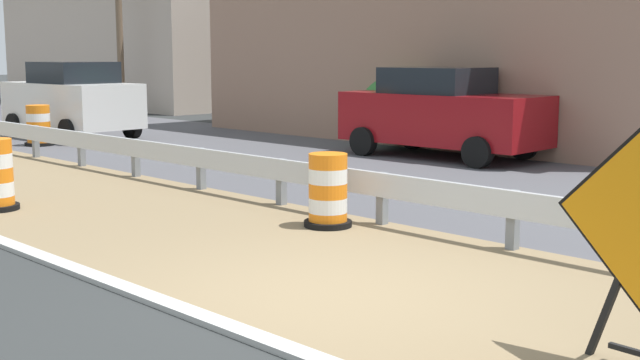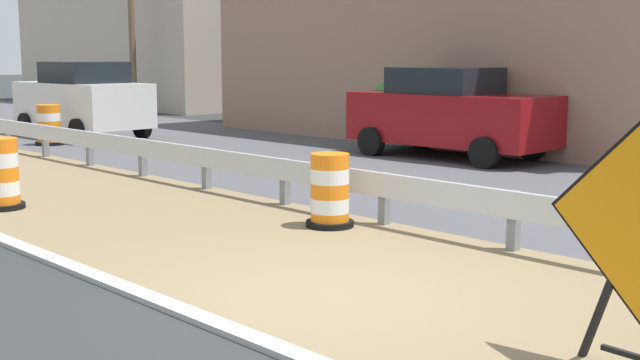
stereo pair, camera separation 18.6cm
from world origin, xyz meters
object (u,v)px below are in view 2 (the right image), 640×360
Objects in this scene: traffic_barrel_close at (1,177)px; traffic_barrel_mid at (49,127)px; car_lead_far_lane at (83,100)px; traffic_barrel_nearest at (330,194)px; car_mid_far_lane at (450,113)px.

traffic_barrel_close is 8.73m from traffic_barrel_mid.
car_lead_far_lane reaches higher than traffic_barrel_mid.
traffic_barrel_close is at bearing 121.77° from traffic_barrel_nearest.
traffic_barrel_mid reaches higher than traffic_barrel_nearest.
traffic_barrel_close reaches higher than traffic_barrel_mid.
car_mid_far_lane is at bearing 25.89° from traffic_barrel_nearest.
car_mid_far_lane reaches higher than traffic_barrel_mid.
traffic_barrel_close is 10.54m from car_lead_far_lane.
traffic_barrel_nearest is 11.91m from traffic_barrel_mid.
car_lead_far_lane is at bearing 36.87° from traffic_barrel_mid.
traffic_barrel_mid is at bearing 60.03° from traffic_barrel_close.
traffic_barrel_close reaches higher than traffic_barrel_nearest.
car_lead_far_lane is (1.54, 1.15, 0.57)m from traffic_barrel_mid.
traffic_barrel_nearest is at bearing -58.23° from traffic_barrel_close.
car_lead_far_lane is 10.25m from car_mid_far_lane.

